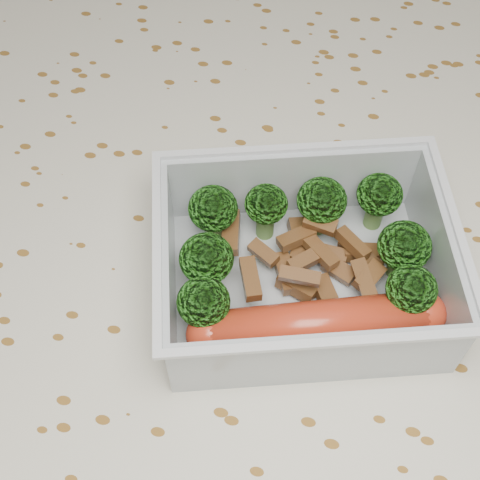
# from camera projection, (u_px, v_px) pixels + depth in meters

# --- Properties ---
(dining_table) EXTENTS (1.40, 0.90, 0.75)m
(dining_table) POSITION_uv_depth(u_px,v_px,m) (242.00, 309.00, 0.58)
(dining_table) COLOR brown
(dining_table) RESTS_ON ground
(tablecloth) EXTENTS (1.46, 0.96, 0.19)m
(tablecloth) POSITION_uv_depth(u_px,v_px,m) (242.00, 280.00, 0.53)
(tablecloth) COLOR beige
(tablecloth) RESTS_ON dining_table
(lunch_container) EXTENTS (0.24, 0.21, 0.07)m
(lunch_container) POSITION_uv_depth(u_px,v_px,m) (303.00, 272.00, 0.46)
(lunch_container) COLOR silver
(lunch_container) RESTS_ON tablecloth
(broccoli_florets) EXTENTS (0.18, 0.15, 0.05)m
(broccoli_florets) POSITION_uv_depth(u_px,v_px,m) (299.00, 240.00, 0.46)
(broccoli_florets) COLOR #608C3F
(broccoli_florets) RESTS_ON lunch_container
(meat_pile) EXTENTS (0.12, 0.09, 0.03)m
(meat_pile) POSITION_uv_depth(u_px,v_px,m) (311.00, 258.00, 0.48)
(meat_pile) COLOR brown
(meat_pile) RESTS_ON lunch_container
(sausage) EXTENTS (0.17, 0.08, 0.03)m
(sausage) POSITION_uv_depth(u_px,v_px,m) (317.00, 324.00, 0.44)
(sausage) COLOR #BA321A
(sausage) RESTS_ON lunch_container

